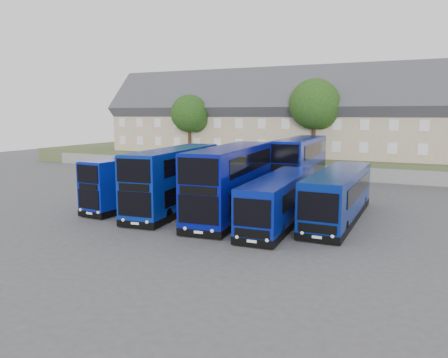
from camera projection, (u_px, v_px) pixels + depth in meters
ground at (189, 224)px, 28.68m from camera, size 120.00×120.00×0.00m
retaining_wall at (292, 171)px, 50.09m from camera, size 70.00×0.40×1.50m
earth_bank at (313, 160)px, 59.02m from camera, size 80.00×20.00×2.00m
terrace_row at (356, 119)px, 52.10m from camera, size 66.00×10.40×11.20m
dd_front_left at (135, 182)px, 34.09m from camera, size 2.98×9.92×3.88m
dd_front_mid at (174, 181)px, 32.46m from camera, size 3.83×11.83×4.62m
dd_front_right at (231, 183)px, 30.71m from camera, size 4.03×12.52×4.89m
dd_rear_left at (230, 167)px, 42.80m from camera, size 3.01×10.33×4.05m
dd_rear_right at (300, 164)px, 41.78m from camera, size 3.35×12.39×4.88m
coach_east_a at (279, 201)px, 28.58m from camera, size 3.04×11.63×3.15m
coach_east_b at (338, 196)px, 29.61m from camera, size 2.63×12.41×3.39m
tree_west at (191, 115)px, 55.92m from camera, size 4.80×4.80×7.65m
tree_mid at (316, 106)px, 49.54m from camera, size 5.76×5.76×9.18m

